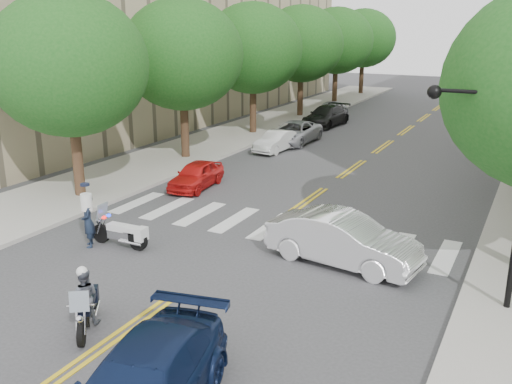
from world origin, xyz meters
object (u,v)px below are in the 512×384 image
Objects in this scene: motorcycle_police at (85,301)px; officer_standing at (88,221)px; motorcycle_parked at (124,233)px; convertible at (343,240)px.

officer_standing is (-3.67, 4.08, 0.14)m from motorcycle_police.
motorcycle_parked is at bearing 69.87° from officer_standing.
officer_standing is at bearing 111.49° from motorcycle_parked.
motorcycle_parked is (-2.59, 4.54, -0.25)m from motorcycle_police.
motorcycle_parked is at bearing 114.45° from convertible.
officer_standing reaches higher than convertible.
motorcycle_parked is 1.25× the size of officer_standing.
convertible is at bearing 64.28° from officer_standing.
motorcycle_police reaches higher than convertible.
convertible is at bearing -75.01° from motorcycle_parked.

